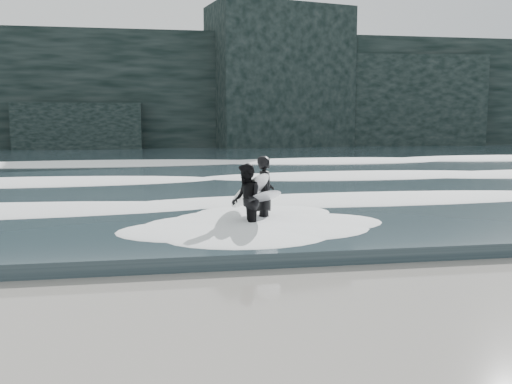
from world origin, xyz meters
TOP-DOWN VIEW (x-y plane):
  - ground at (0.00, 0.00)m, footprint 120.00×120.00m
  - sea at (0.00, 29.00)m, footprint 90.00×52.00m
  - headland at (0.00, 46.00)m, footprint 70.00×9.00m
  - foam_near at (0.00, 9.00)m, footprint 60.00×3.20m
  - foam_mid at (0.00, 16.00)m, footprint 60.00×4.00m
  - foam_far at (0.00, 25.00)m, footprint 60.00×4.80m
  - surfer_left at (0.59, 6.78)m, footprint 1.18×2.14m
  - surfer_right at (0.15, 6.03)m, footprint 1.10×2.32m

SIDE VIEW (x-z plane):
  - ground at x=0.00m, z-range 0.00..0.00m
  - sea at x=0.00m, z-range 0.00..0.30m
  - foam_near at x=0.00m, z-range 0.30..0.50m
  - foam_mid at x=0.00m, z-range 0.30..0.54m
  - foam_far at x=0.00m, z-range 0.30..0.60m
  - surfer_right at x=0.15m, z-range 0.01..1.73m
  - surfer_left at x=0.59m, z-range 0.01..1.85m
  - headland at x=0.00m, z-range 0.00..10.00m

